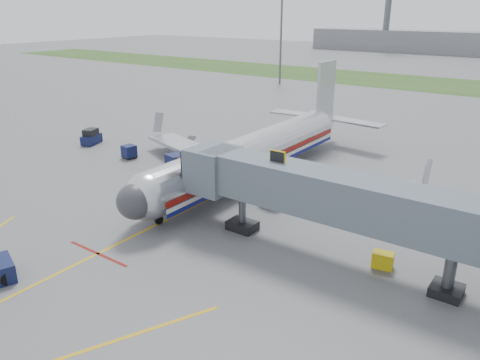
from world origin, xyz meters
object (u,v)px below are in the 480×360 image
Objects in this scene: belt_loader at (184,154)px; ramp_worker at (206,167)px; airliner at (253,153)px; baggage_tug at (91,137)px.

ramp_worker is (5.66, -2.98, 0.39)m from belt_loader.
belt_loader reaches higher than ramp_worker.
baggage_tug is (-23.56, -1.57, -1.79)m from airliner.
belt_loader is at bearing 175.48° from airliner.
ramp_worker is at bearing -1.84° from baggage_tug.
baggage_tug is 1.71× the size of ramp_worker.
airliner reaches higher than belt_loader.
airliner is 11.66× the size of baggage_tug.
airliner reaches higher than ramp_worker.
belt_loader is at bearing 123.62° from ramp_worker.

